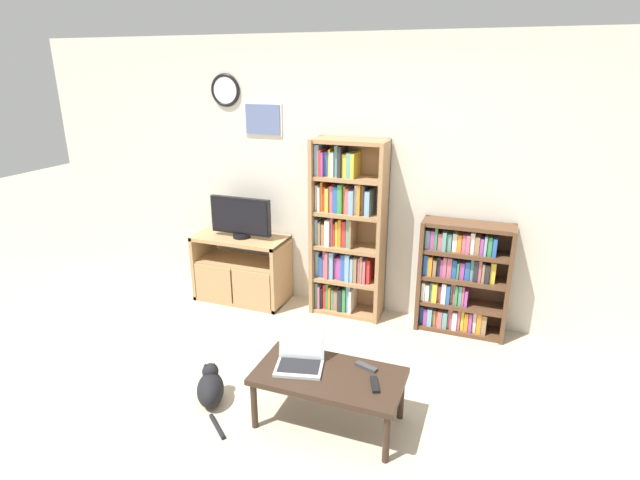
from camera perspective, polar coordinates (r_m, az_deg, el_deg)
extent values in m
plane|color=#BCAD93|center=(3.63, -6.34, -20.45)|extent=(18.00, 18.00, 0.00)
cube|color=beige|center=(4.77, 3.91, 6.91)|extent=(6.96, 0.06, 2.60)
torus|color=black|center=(5.16, -10.77, 16.47)|extent=(0.32, 0.03, 0.32)
cylinder|color=white|center=(5.16, -10.77, 16.47)|extent=(0.26, 0.02, 0.26)
cube|color=silver|center=(4.99, -6.51, 13.53)|extent=(0.40, 0.01, 0.31)
cube|color=slate|center=(4.99, -6.54, 13.52)|extent=(0.36, 0.02, 0.28)
cube|color=tan|center=(5.45, -13.05, -2.48)|extent=(0.04, 0.46, 0.69)
cube|color=tan|center=(5.03, -4.38, -3.87)|extent=(0.04, 0.46, 0.69)
cube|color=tan|center=(5.11, -9.08, 0.23)|extent=(0.94, 0.46, 0.04)
cube|color=tan|center=(5.36, -8.71, -6.38)|extent=(0.94, 0.46, 0.04)
cube|color=tan|center=(5.20, -8.93, -2.45)|extent=(0.87, 0.42, 0.04)
cube|color=tan|center=(5.21, -12.09, -4.88)|extent=(0.42, 0.02, 0.38)
cube|color=tan|center=(5.00, -7.85, -5.66)|extent=(0.42, 0.02, 0.38)
cylinder|color=black|center=(5.07, -8.93, 0.53)|extent=(0.18, 0.18, 0.04)
cube|color=black|center=(5.01, -9.05, 2.76)|extent=(0.64, 0.05, 0.37)
cube|color=black|center=(4.98, -9.21, 2.67)|extent=(0.61, 0.01, 0.34)
cube|color=#9E754C|center=(4.80, -0.50, 1.50)|extent=(0.04, 0.30, 1.70)
cube|color=#9E754C|center=(4.62, 7.09, 0.62)|extent=(0.04, 0.30, 1.70)
cube|color=#9E754C|center=(4.83, 3.73, 1.56)|extent=(0.69, 0.02, 1.70)
cube|color=#9E754C|center=(5.02, 3.05, -8.01)|extent=(0.62, 0.27, 0.04)
cube|color=#9E754C|center=(4.88, 3.11, -4.52)|extent=(0.62, 0.27, 0.04)
cube|color=#9E754C|center=(4.75, 3.19, -0.84)|extent=(0.62, 0.27, 0.04)
cube|color=#9E754C|center=(4.65, 3.26, 3.02)|extent=(0.62, 0.27, 0.04)
cube|color=#9E754C|center=(4.57, 3.34, 7.04)|extent=(0.62, 0.27, 0.04)
cube|color=#9E754C|center=(4.51, 3.42, 11.19)|extent=(0.62, 0.27, 0.04)
cube|color=#5B9389|center=(5.05, 0.01, -5.94)|extent=(0.03, 0.21, 0.26)
cube|color=#B75B70|center=(5.04, 0.30, -6.15)|extent=(0.02, 0.24, 0.24)
cube|color=#232328|center=(5.04, 0.55, -6.27)|extent=(0.02, 0.21, 0.21)
cube|color=red|center=(5.03, 0.86, -6.09)|extent=(0.03, 0.20, 0.25)
cube|color=#388947|center=(5.01, 1.19, -6.08)|extent=(0.02, 0.21, 0.27)
cube|color=orange|center=(5.01, 1.45, -6.29)|extent=(0.02, 0.22, 0.24)
cube|color=#5B9389|center=(5.02, 1.71, -6.44)|extent=(0.02, 0.20, 0.21)
cube|color=#93704C|center=(5.00, 2.12, -6.52)|extent=(0.04, 0.20, 0.21)
cube|color=#232328|center=(4.98, 2.59, -6.51)|extent=(0.04, 0.22, 0.23)
cube|color=#388947|center=(4.97, 3.07, -6.53)|extent=(0.03, 0.22, 0.24)
cube|color=#759EB7|center=(4.96, 3.51, -6.35)|extent=(0.04, 0.19, 0.28)
cube|color=white|center=(4.95, 3.80, -6.70)|extent=(0.02, 0.23, 0.23)
cube|color=#759EB7|center=(4.92, 0.03, -2.41)|extent=(0.03, 0.19, 0.26)
cube|color=#2856A8|center=(4.92, 0.43, -2.74)|extent=(0.04, 0.20, 0.21)
cube|color=#B75B70|center=(4.89, 0.85, -2.44)|extent=(0.03, 0.20, 0.28)
cube|color=#B75B70|center=(4.87, 1.17, -2.55)|extent=(0.03, 0.24, 0.27)
cube|color=#759EB7|center=(4.87, 1.64, -2.60)|extent=(0.04, 0.22, 0.27)
cube|color=#9E4293|center=(4.87, 2.13, -2.94)|extent=(0.03, 0.19, 0.21)
cube|color=#9E4293|center=(4.85, 2.53, -2.95)|extent=(0.04, 0.21, 0.23)
cube|color=#2856A8|center=(4.83, 2.97, -2.82)|extent=(0.04, 0.22, 0.26)
cube|color=#759EB7|center=(4.82, 3.47, -2.85)|extent=(0.04, 0.24, 0.27)
cube|color=#759EB7|center=(4.81, 3.96, -3.10)|extent=(0.03, 0.23, 0.24)
cube|color=#93704C|center=(4.80, 4.37, -3.09)|extent=(0.03, 0.23, 0.25)
cube|color=#B75B70|center=(4.80, 4.74, -3.13)|extent=(0.02, 0.21, 0.25)
cube|color=#93704C|center=(4.78, 5.04, -3.05)|extent=(0.02, 0.23, 0.27)
cube|color=#B75B70|center=(4.78, 5.36, -3.32)|extent=(0.03, 0.23, 0.23)
cube|color=red|center=(4.78, 5.78, -3.33)|extent=(0.03, 0.20, 0.24)
cube|color=#759EB7|center=(4.81, -0.03, 1.22)|extent=(0.03, 0.21, 0.25)
cube|color=#93704C|center=(4.80, 0.30, 1.04)|extent=(0.03, 0.22, 0.23)
cube|color=#93704C|center=(4.79, 0.73, 0.92)|extent=(0.04, 0.21, 0.21)
cube|color=white|center=(4.76, 1.22, 1.10)|extent=(0.04, 0.23, 0.26)
cube|color=#B75B70|center=(4.76, 1.67, 1.22)|extent=(0.02, 0.20, 0.28)
cube|color=red|center=(4.76, 1.92, 0.84)|extent=(0.02, 0.19, 0.22)
cube|color=gold|center=(4.75, 2.23, 0.95)|extent=(0.03, 0.19, 0.24)
cube|color=orange|center=(4.74, 2.59, 1.03)|extent=(0.03, 0.20, 0.27)
cube|color=red|center=(4.73, 3.03, 0.91)|extent=(0.04, 0.19, 0.25)
cube|color=#5B9389|center=(4.71, 3.52, 1.03)|extent=(0.04, 0.19, 0.28)
cube|color=#93704C|center=(4.70, 3.82, 0.93)|extent=(0.02, 0.22, 0.28)
cube|color=white|center=(4.72, 0.00, 5.03)|extent=(0.03, 0.20, 0.24)
cube|color=white|center=(4.70, 0.28, 4.94)|extent=(0.02, 0.22, 0.23)
cube|color=orange|center=(4.70, 0.54, 5.18)|extent=(0.02, 0.19, 0.27)
cube|color=red|center=(4.70, 0.82, 4.92)|extent=(0.03, 0.19, 0.23)
cube|color=gold|center=(4.68, 1.18, 4.80)|extent=(0.03, 0.23, 0.22)
cube|color=#B75B70|center=(4.67, 1.63, 4.91)|extent=(0.04, 0.21, 0.25)
cube|color=#2856A8|center=(4.65, 2.14, 4.84)|extent=(0.04, 0.22, 0.24)
cube|color=#388947|center=(4.64, 2.65, 4.92)|extent=(0.04, 0.22, 0.27)
cube|color=orange|center=(4.63, 3.11, 4.82)|extent=(0.02, 0.19, 0.25)
cube|color=#B75B70|center=(4.62, 3.46, 4.66)|extent=(0.03, 0.22, 0.24)
cube|color=#759EB7|center=(4.61, 3.93, 4.52)|extent=(0.04, 0.24, 0.22)
cube|color=white|center=(4.60, 4.48, 4.80)|extent=(0.04, 0.19, 0.27)
cube|color=orange|center=(4.58, 4.82, 4.81)|extent=(0.02, 0.24, 0.28)
cube|color=#93704C|center=(4.59, 5.14, 4.74)|extent=(0.02, 0.19, 0.27)
cube|color=#232328|center=(4.58, 5.38, 4.69)|extent=(0.02, 0.21, 0.27)
cube|color=#759EB7|center=(4.57, 5.75, 4.38)|extent=(0.04, 0.24, 0.23)
cube|color=#759EB7|center=(4.64, 0.04, 9.26)|extent=(0.04, 0.22, 0.28)
cube|color=red|center=(4.63, 0.42, 8.97)|extent=(0.02, 0.24, 0.24)
cube|color=#9E4293|center=(4.62, 0.69, 8.81)|extent=(0.02, 0.24, 0.22)
cube|color=#2856A8|center=(4.62, 1.06, 8.82)|extent=(0.03, 0.20, 0.22)
cube|color=gold|center=(4.61, 1.41, 8.95)|extent=(0.02, 0.20, 0.24)
cube|color=white|center=(4.60, 1.73, 8.78)|extent=(0.03, 0.21, 0.22)
cube|color=#5B9389|center=(4.59, 2.20, 9.13)|extent=(0.03, 0.19, 0.28)
cube|color=#232328|center=(4.57, 2.60, 9.04)|extent=(0.03, 0.22, 0.27)
cube|color=gold|center=(4.57, 3.14, 8.61)|extent=(0.04, 0.20, 0.21)
cube|color=#5B9389|center=(4.55, 3.66, 8.65)|extent=(0.04, 0.22, 0.22)
cube|color=gold|center=(4.53, 4.12, 8.58)|extent=(0.03, 0.24, 0.22)
cube|color=brown|center=(4.68, 11.50, -3.73)|extent=(0.04, 0.27, 1.04)
cube|color=brown|center=(4.65, 20.70, -4.83)|extent=(0.04, 0.27, 1.04)
cube|color=brown|center=(4.77, 16.22, -3.71)|extent=(0.79, 0.02, 1.04)
cube|color=brown|center=(4.86, 15.53, -9.71)|extent=(0.72, 0.24, 0.04)
cube|color=brown|center=(4.75, 15.80, -7.06)|extent=(0.72, 0.24, 0.04)
cube|color=brown|center=(4.65, 16.08, -4.29)|extent=(0.72, 0.24, 0.04)
cube|color=brown|center=(4.56, 16.37, -1.41)|extent=(0.72, 0.24, 0.04)
cube|color=brown|center=(4.48, 16.66, 1.59)|extent=(0.72, 0.24, 0.04)
cube|color=#2856A8|center=(4.86, 11.69, -8.05)|extent=(0.03, 0.17, 0.17)
cube|color=#9E4293|center=(4.85, 12.09, -8.16)|extent=(0.03, 0.19, 0.16)
cube|color=#759EB7|center=(4.84, 12.56, -8.19)|extent=(0.04, 0.21, 0.17)
cube|color=#93704C|center=(4.85, 13.02, -8.29)|extent=(0.03, 0.18, 0.16)
cube|color=orange|center=(4.85, 13.31, -8.35)|extent=(0.02, 0.17, 0.15)
cube|color=#B75B70|center=(4.83, 13.66, -8.40)|extent=(0.04, 0.22, 0.16)
cube|color=#5B9389|center=(4.83, 14.18, -8.46)|extent=(0.04, 0.21, 0.16)
cube|color=#B75B70|center=(4.83, 14.74, -8.29)|extent=(0.04, 0.17, 0.20)
cube|color=white|center=(4.82, 15.23, -8.50)|extent=(0.04, 0.21, 0.18)
cube|color=#B75B70|center=(4.82, 15.66, -8.45)|extent=(0.02, 0.19, 0.19)
cube|color=gold|center=(4.82, 16.03, -8.44)|extent=(0.03, 0.18, 0.20)
cube|color=orange|center=(4.82, 16.43, -8.60)|extent=(0.03, 0.20, 0.18)
cube|color=#9E4293|center=(4.82, 16.86, -8.64)|extent=(0.03, 0.20, 0.19)
cube|color=white|center=(4.82, 17.28, -8.58)|extent=(0.03, 0.17, 0.20)
cube|color=orange|center=(4.81, 17.75, -8.68)|extent=(0.04, 0.20, 0.20)
cube|color=#93704C|center=(4.81, 18.27, -8.79)|extent=(0.04, 0.20, 0.19)
cube|color=white|center=(4.74, 11.87, -5.37)|extent=(0.03, 0.21, 0.17)
cube|color=white|center=(4.74, 12.30, -5.50)|extent=(0.04, 0.20, 0.16)
cube|color=#5B9389|center=(4.74, 12.71, -5.42)|extent=(0.02, 0.17, 0.18)
cube|color=gold|center=(4.73, 13.12, -5.50)|extent=(0.04, 0.22, 0.18)
cube|color=#B75B70|center=(4.74, 13.60, -5.66)|extent=(0.03, 0.17, 0.15)
cube|color=white|center=(4.72, 14.09, -5.55)|extent=(0.04, 0.21, 0.19)
cube|color=#2856A8|center=(4.72, 14.56, -5.68)|extent=(0.03, 0.22, 0.18)
cube|color=#93704C|center=(4.72, 14.90, -5.57)|extent=(0.02, 0.17, 0.20)
cube|color=#B75B70|center=(4.72, 15.15, -5.63)|extent=(0.02, 0.17, 0.19)
cube|color=#388947|center=(4.71, 15.42, -5.73)|extent=(0.02, 0.21, 0.19)
cube|color=#5B9389|center=(4.72, 15.79, -5.79)|extent=(0.03, 0.19, 0.18)
cube|color=#B75B70|center=(4.71, 16.13, -5.82)|extent=(0.02, 0.19, 0.18)
cube|color=#9E4293|center=(4.72, 16.43, -6.06)|extent=(0.03, 0.21, 0.15)
cube|color=#2856A8|center=(4.64, 12.15, -2.47)|extent=(0.04, 0.20, 0.19)
cube|color=orange|center=(4.64, 12.63, -2.59)|extent=(0.04, 0.21, 0.18)
cube|color=#93704C|center=(4.64, 13.10, -2.79)|extent=(0.03, 0.20, 0.15)
cube|color=#232328|center=(4.64, 13.51, -2.68)|extent=(0.03, 0.17, 0.18)
cube|color=#9E4293|center=(4.64, 13.84, -2.80)|extent=(0.02, 0.18, 0.16)
cube|color=#B75B70|center=(4.63, 14.18, -2.72)|extent=(0.03, 0.19, 0.19)
cube|color=#B75B70|center=(4.63, 14.68, -2.78)|extent=(0.04, 0.18, 0.19)
cube|color=#2856A8|center=(4.63, 15.20, -2.93)|extent=(0.04, 0.17, 0.17)
cube|color=#388947|center=(4.62, 15.59, -3.09)|extent=(0.02, 0.20, 0.16)
cube|color=#9E4293|center=(4.63, 16.00, -3.12)|extent=(0.04, 0.18, 0.16)
cube|color=#2856A8|center=(4.62, 16.58, -3.10)|extent=(0.04, 0.18, 0.17)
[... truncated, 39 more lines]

